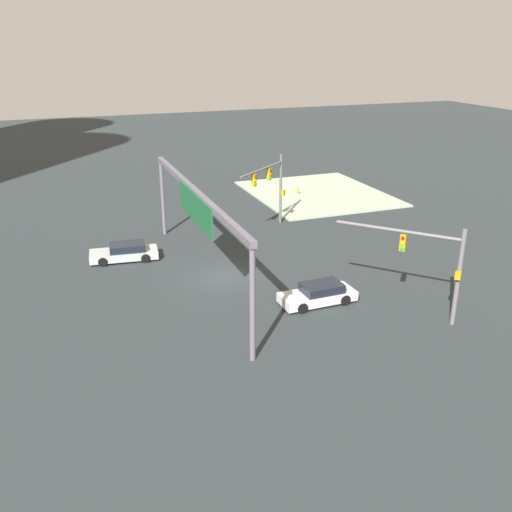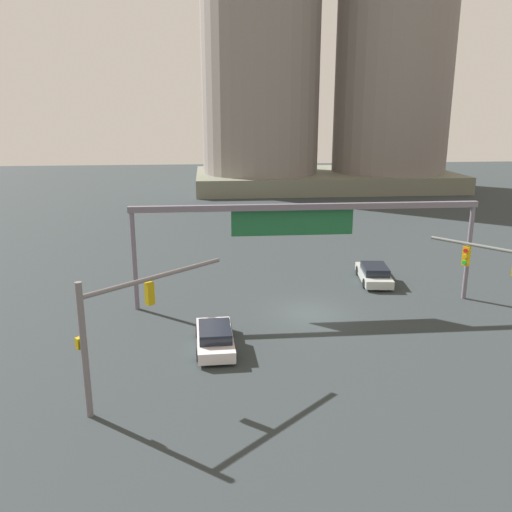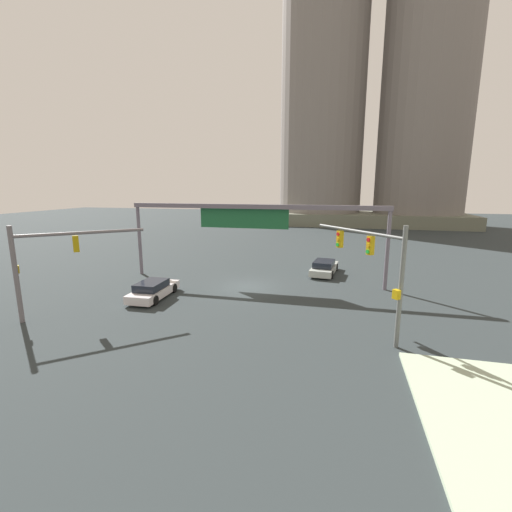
# 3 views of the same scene
# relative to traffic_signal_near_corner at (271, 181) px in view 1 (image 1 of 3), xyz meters

# --- Properties ---
(ground_plane) EXTENTS (173.36, 173.36, 0.00)m
(ground_plane) POSITION_rel_traffic_signal_near_corner_xyz_m (-8.43, 6.76, -3.94)
(ground_plane) COLOR #2A3133
(sidewalk_corner) EXTENTS (14.59, 12.60, 0.15)m
(sidewalk_corner) POSITION_rel_traffic_signal_near_corner_xyz_m (8.40, -8.43, -3.87)
(sidewalk_corner) COLOR #A3B498
(sidewalk_corner) RESTS_ON ground
(traffic_signal_near_corner) EXTENTS (4.17, 5.26, 5.81)m
(traffic_signal_near_corner) POSITION_rel_traffic_signal_near_corner_xyz_m (0.00, 0.00, 0.00)
(traffic_signal_near_corner) COLOR slate
(traffic_signal_near_corner) RESTS_ON ground
(traffic_signal_opposite_side) EXTENTS (5.59, 4.79, 5.46)m
(traffic_signal_opposite_side) POSITION_rel_traffic_signal_near_corner_xyz_m (-17.79, -1.96, -0.28)
(traffic_signal_opposite_side) COLOR slate
(traffic_signal_opposite_side) RESTS_ON ground
(overhead_sign_gantry) EXTENTS (20.58, 0.43, 6.17)m
(overhead_sign_gantry) POSITION_rel_traffic_signal_near_corner_xyz_m (-8.62, 8.53, 1.23)
(overhead_sign_gantry) COLOR slate
(overhead_sign_gantry) RESTS_ON ground
(sedan_car_approaching) EXTENTS (1.96, 4.55, 1.21)m
(sedan_car_approaching) POSITION_rel_traffic_signal_near_corner_xyz_m (-14.01, 2.66, -3.37)
(sedan_car_approaching) COLOR silver
(sedan_car_approaching) RESTS_ON ground
(sedan_car_waiting_far) EXTENTS (2.35, 4.85, 1.21)m
(sedan_car_waiting_far) POSITION_rel_traffic_signal_near_corner_xyz_m (-2.95, 12.28, -3.37)
(sedan_car_waiting_far) COLOR #B0B9B2
(sedan_car_waiting_far) RESTS_ON ground
(fire_hydrant_on_curb) EXTENTS (0.33, 0.22, 0.71)m
(fire_hydrant_on_curb) POSITION_rel_traffic_signal_near_corner_xyz_m (8.58, -6.38, -3.46)
(fire_hydrant_on_curb) COLOR gold
(fire_hydrant_on_curb) RESTS_ON sidewalk_corner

